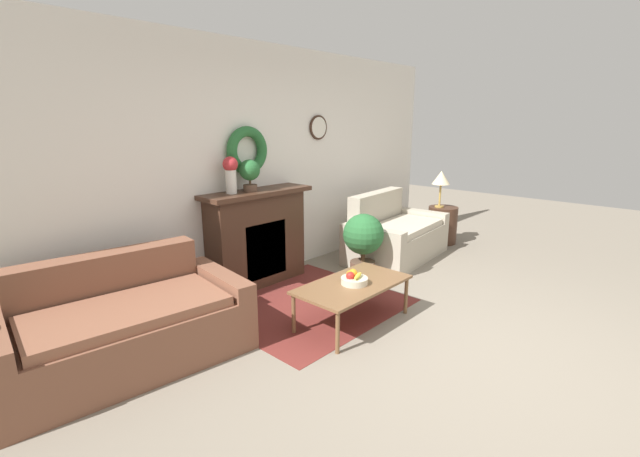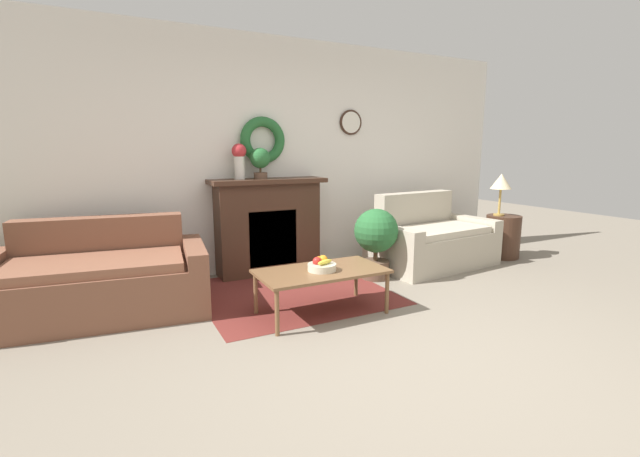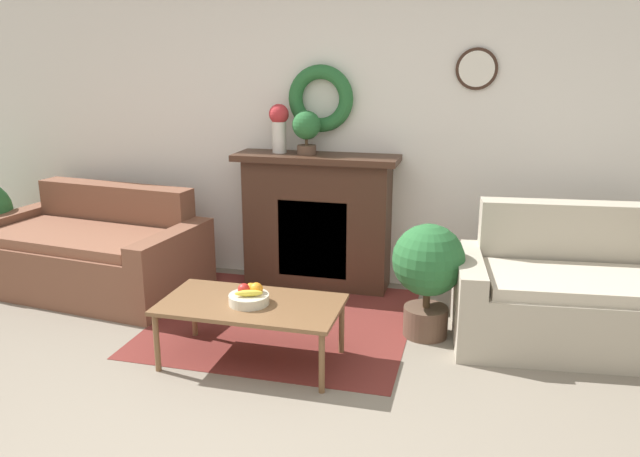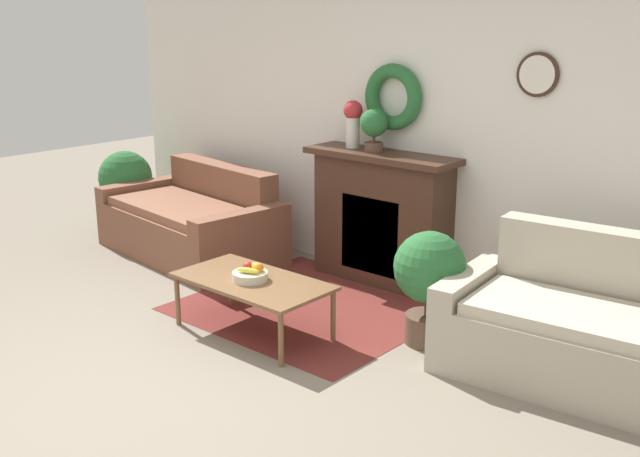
# 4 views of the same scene
# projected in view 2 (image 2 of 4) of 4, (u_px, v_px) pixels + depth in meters

# --- Properties ---
(ground_plane) EXTENTS (16.00, 16.00, 0.00)m
(ground_plane) POSITION_uv_depth(u_px,v_px,m) (421.00, 364.00, 2.88)
(ground_plane) COLOR gray
(floor_rug) EXTENTS (1.81, 1.69, 0.01)m
(floor_rug) POSITION_uv_depth(u_px,v_px,m) (293.00, 292.00, 4.33)
(floor_rug) COLOR maroon
(floor_rug) RESTS_ON ground_plane
(wall_back) EXTENTS (6.80, 0.18, 2.70)m
(wall_back) POSITION_uv_depth(u_px,v_px,m) (272.00, 156.00, 5.05)
(wall_back) COLOR white
(wall_back) RESTS_ON ground_plane
(fireplace) EXTENTS (1.32, 0.41, 1.10)m
(fireplace) POSITION_uv_depth(u_px,v_px,m) (268.00, 226.00, 4.95)
(fireplace) COLOR #42281C
(fireplace) RESTS_ON ground_plane
(couch_left) EXTENTS (1.89, 1.17, 0.81)m
(couch_left) POSITION_uv_depth(u_px,v_px,m) (99.00, 280.00, 3.74)
(couch_left) COLOR brown
(couch_left) RESTS_ON ground_plane
(loveseat_right) EXTENTS (1.61, 1.02, 0.89)m
(loveseat_right) POSITION_uv_depth(u_px,v_px,m) (431.00, 241.00, 5.32)
(loveseat_right) COLOR #B2A893
(loveseat_right) RESTS_ON ground_plane
(coffee_table) EXTENTS (1.11, 0.59, 0.40)m
(coffee_table) POSITION_uv_depth(u_px,v_px,m) (321.00, 274.00, 3.71)
(coffee_table) COLOR brown
(coffee_table) RESTS_ON ground_plane
(fruit_bowl) EXTENTS (0.25, 0.25, 0.12)m
(fruit_bowl) POSITION_uv_depth(u_px,v_px,m) (322.00, 265.00, 3.68)
(fruit_bowl) COLOR beige
(fruit_bowl) RESTS_ON coffee_table
(side_table_by_loveseat) EXTENTS (0.44, 0.44, 0.56)m
(side_table_by_loveseat) POSITION_uv_depth(u_px,v_px,m) (503.00, 236.00, 5.71)
(side_table_by_loveseat) COLOR #42281C
(side_table_by_loveseat) RESTS_ON ground_plane
(table_lamp) EXTENTS (0.27, 0.27, 0.55)m
(table_lamp) POSITION_uv_depth(u_px,v_px,m) (501.00, 183.00, 5.59)
(table_lamp) COLOR #B28E42
(table_lamp) RESTS_ON side_table_by_loveseat
(vase_on_mantel_left) EXTENTS (0.16, 0.16, 0.39)m
(vase_on_mantel_left) POSITION_uv_depth(u_px,v_px,m) (239.00, 158.00, 4.68)
(vase_on_mantel_left) COLOR silver
(vase_on_mantel_left) RESTS_ON fireplace
(potted_plant_on_mantel) EXTENTS (0.23, 0.23, 0.34)m
(potted_plant_on_mantel) POSITION_uv_depth(u_px,v_px,m) (260.00, 160.00, 4.77)
(potted_plant_on_mantel) COLOR brown
(potted_plant_on_mantel) RESTS_ON fireplace
(potted_plant_floor_by_loveseat) EXTENTS (0.49, 0.49, 0.79)m
(potted_plant_floor_by_loveseat) POSITION_uv_depth(u_px,v_px,m) (376.00, 236.00, 4.72)
(potted_plant_floor_by_loveseat) COLOR brown
(potted_plant_floor_by_loveseat) RESTS_ON ground_plane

